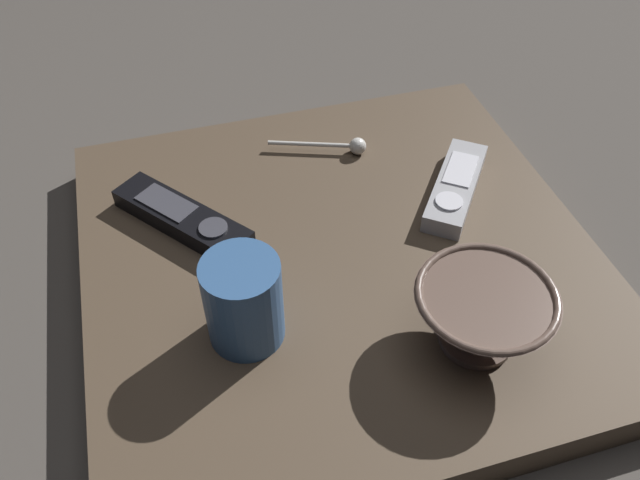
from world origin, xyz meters
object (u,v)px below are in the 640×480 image
(teaspoon, at_px, (346,146))
(tv_remote_far, at_px, (182,218))
(cereal_bowl, at_px, (482,315))
(coffee_mug, at_px, (244,301))
(tv_remote_near, at_px, (456,187))

(teaspoon, height_order, tv_remote_far, tv_remote_far)
(cereal_bowl, distance_m, coffee_mug, 0.24)
(coffee_mug, xyz_separation_m, tv_remote_near, (-0.30, -0.14, -0.04))
(teaspoon, distance_m, tv_remote_far, 0.25)
(coffee_mug, relative_size, tv_remote_near, 0.64)
(cereal_bowl, distance_m, tv_remote_near, 0.23)
(cereal_bowl, height_order, coffee_mug, coffee_mug)
(tv_remote_near, bearing_deg, teaspoon, -48.62)
(cereal_bowl, distance_m, teaspoon, 0.34)
(cereal_bowl, bearing_deg, tv_remote_near, -109.22)
(tv_remote_near, bearing_deg, cereal_bowl, 70.78)
(teaspoon, relative_size, tv_remote_far, 0.72)
(tv_remote_near, bearing_deg, coffee_mug, 24.84)
(coffee_mug, xyz_separation_m, tv_remote_far, (0.04, -0.18, -0.04))
(coffee_mug, bearing_deg, tv_remote_near, -155.16)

